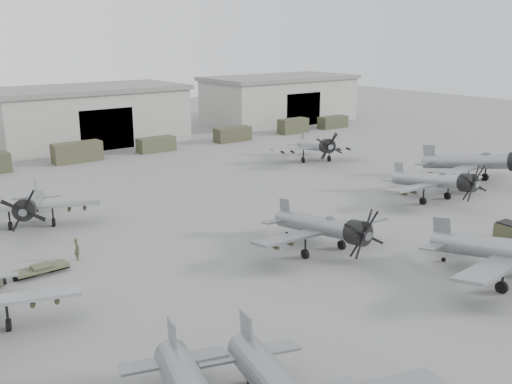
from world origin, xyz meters
TOP-DOWN VIEW (x-y plane):
  - ground at (0.00, 0.00)m, footprint 220.00×220.00m
  - hangar_center at (0.00, 61.96)m, footprint 29.00×14.80m
  - hangar_right at (38.00, 61.96)m, footprint 29.00×14.80m
  - support_truck_3 at (-6.48, 50.00)m, footprint 6.39×2.20m
  - support_truck_4 at (5.13, 50.00)m, footprint 5.44×2.20m
  - support_truck_5 at (18.56, 50.00)m, footprint 6.02×2.20m
  - support_truck_6 at (31.14, 50.00)m, footprint 5.35×2.20m
  - support_truck_7 at (40.59, 50.00)m, footprint 5.72×2.20m
  - aircraft_mid_1 at (-3.30, 6.27)m, footprint 11.97×10.77m
  - aircraft_mid_2 at (15.52, 9.74)m, footprint 11.91×10.71m
  - aircraft_mid_3 at (25.31, 11.33)m, footprint 13.98×12.58m
  - aircraft_far_0 at (-19.43, 26.04)m, footprint 11.60×10.49m
  - aircraft_far_1 at (18.62, 30.70)m, footprint 11.93×10.79m
  - tug_trailer at (-24.10, 15.43)m, footprint 6.29×1.46m
  - ground_crew at (-18.87, 16.62)m, footprint 0.43×0.64m

SIDE VIEW (x-z plane):
  - ground at x=0.00m, z-range 0.00..0.00m
  - tug_trailer at x=-24.10m, z-range -0.16..1.10m
  - ground_crew at x=-18.87m, z-range 0.00..1.75m
  - support_truck_4 at x=5.13m, z-range 0.00..2.05m
  - support_truck_7 at x=40.59m, z-range 0.00..2.10m
  - support_truck_5 at x=18.56m, z-range 0.00..2.22m
  - support_truck_6 at x=31.14m, z-range 0.00..2.50m
  - support_truck_3 at x=-6.48m, z-range 0.00..2.60m
  - aircraft_far_0 at x=-19.43m, z-range -0.21..4.49m
  - aircraft_mid_2 at x=15.52m, z-range -0.21..4.52m
  - aircraft_mid_1 at x=-3.30m, z-range -0.22..4.55m
  - aircraft_far_1 at x=18.62m, z-range -0.22..4.63m
  - aircraft_mid_3 at x=25.31m, z-range -0.25..5.31m
  - hangar_center at x=0.00m, z-range 0.02..8.72m
  - hangar_right at x=38.00m, z-range 0.02..8.72m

